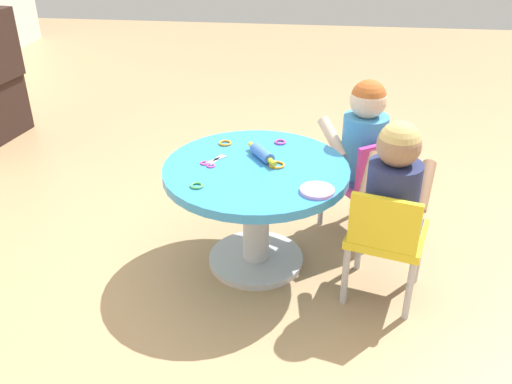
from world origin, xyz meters
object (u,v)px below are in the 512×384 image
Objects in this scene: craft_table at (256,194)px; seated_child_right at (364,133)px; child_chair_right at (365,179)px; rolling_pin at (262,153)px; craft_scissors at (211,162)px; seated_child_left at (394,183)px; child_chair_left at (386,237)px.

seated_child_right is at bearing -54.19° from craft_table.
child_chair_right is 2.64× the size of rolling_pin.
rolling_pin is at bearing 119.69° from seated_child_right.
craft_scissors is (0.01, 0.20, 0.14)m from craft_table.
rolling_pin is at bearing -11.99° from craft_table.
seated_child_left reaches higher than craft_table.
craft_table is 0.24m from craft_scissors.
rolling_pin is (0.27, 0.53, 0.22)m from child_chair_left.
seated_child_left is 0.51m from child_chair_right.
seated_child_left reaches higher than child_chair_left.
seated_child_right is 0.52m from rolling_pin.
rolling_pin reaches higher than craft_scissors.
craft_table is at bearing 168.01° from rolling_pin.
child_chair_right is at bearing 6.52° from child_chair_left.
seated_child_left is 0.95× the size of child_chair_right.
seated_child_left reaches higher than child_chair_right.
craft_table is 1.57× the size of seated_child_left.
seated_child_right is at bearing -63.75° from craft_scissors.
seated_child_right is at bearing 10.45° from seated_child_left.
child_chair_left is at bearing -108.83° from craft_table.
child_chair_left is 0.50m from child_chair_right.
seated_child_right is at bearing 35.30° from child_chair_right.
seated_child_right is at bearing -60.31° from rolling_pin.
child_chair_left is 2.64× the size of rolling_pin.
craft_table is 0.60m from seated_child_left.
child_chair_right is (0.46, 0.07, -0.23)m from seated_child_left.
craft_scissors is at bearing 86.71° from craft_table.
rolling_pin is at bearing -71.81° from craft_scissors.
seated_child_left reaches higher than rolling_pin.
rolling_pin is at bearing 115.38° from child_chair_right.
rolling_pin is 0.22m from craft_scissors.
rolling_pin is 1.43× the size of craft_scissors.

